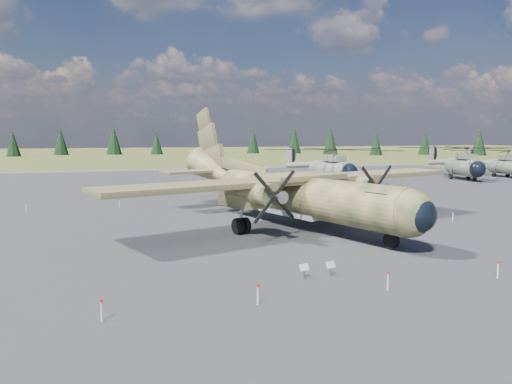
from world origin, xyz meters
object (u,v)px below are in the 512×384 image
object	(u,v)px
helicopter_far	(506,158)
transport_plane	(289,188)
helicopter_near	(332,159)
helicopter_mid	(464,157)

from	to	relation	value
helicopter_far	transport_plane	bearing A→B (deg)	-141.45
helicopter_near	helicopter_far	distance (m)	31.46
helicopter_near	helicopter_mid	bearing A→B (deg)	-12.14
transport_plane	helicopter_near	xyz separation A→B (m)	(17.94, 28.84, 0.63)
helicopter_far	helicopter_near	bearing A→B (deg)	-170.94
helicopter_near	helicopter_far	xyz separation A→B (m)	(31.45, 0.82, -0.36)
helicopter_mid	helicopter_far	size ratio (longest dim) A/B	1.16
helicopter_near	helicopter_mid	size ratio (longest dim) A/B	0.98
transport_plane	helicopter_near	distance (m)	33.97
helicopter_near	transport_plane	bearing A→B (deg)	-131.94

